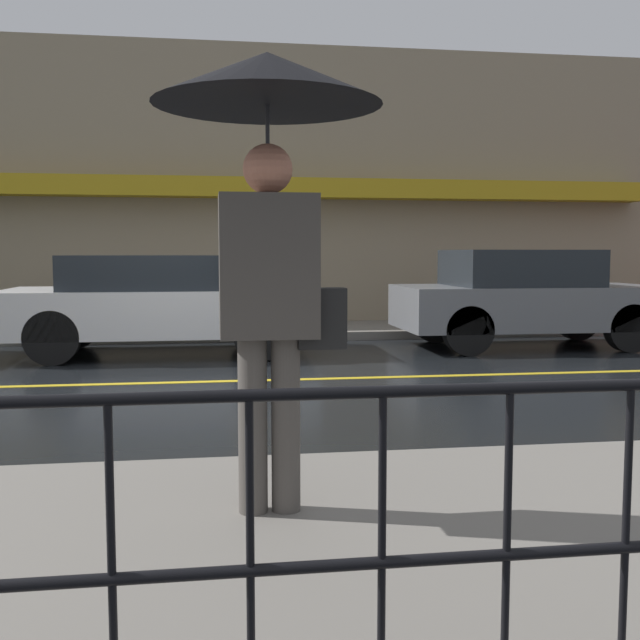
# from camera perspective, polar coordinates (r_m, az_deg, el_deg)

# --- Properties ---
(ground_plane) EXTENTS (80.00, 80.00, 0.00)m
(ground_plane) POSITION_cam_1_polar(r_m,az_deg,el_deg) (8.42, -8.92, -4.69)
(ground_plane) COLOR black
(sidewalk_near) EXTENTS (28.00, 2.91, 0.14)m
(sidewalk_near) POSITION_cam_1_polar(r_m,az_deg,el_deg) (3.50, -9.61, -17.79)
(sidewalk_near) COLOR slate
(sidewalk_near) RESTS_ON ground_plane
(sidewalk_far) EXTENTS (28.00, 2.03, 0.14)m
(sidewalk_far) POSITION_cam_1_polar(r_m,az_deg,el_deg) (13.01, -8.76, -0.91)
(sidewalk_far) COLOR slate
(sidewalk_far) RESTS_ON ground_plane
(lane_marking) EXTENTS (25.20, 0.12, 0.01)m
(lane_marking) POSITION_cam_1_polar(r_m,az_deg,el_deg) (8.42, -8.92, -4.66)
(lane_marking) COLOR gold
(lane_marking) RESTS_ON ground_plane
(building_storefront) EXTENTS (28.00, 0.85, 5.24)m
(building_storefront) POSITION_cam_1_polar(r_m,az_deg,el_deg) (14.13, -8.88, 9.91)
(building_storefront) COLOR gray
(building_storefront) RESTS_ON ground_plane
(railing_foreground) EXTENTS (12.00, 0.04, 0.92)m
(railing_foreground) POSITION_cam_1_polar(r_m,az_deg,el_deg) (2.14, -10.54, -14.22)
(railing_foreground) COLOR black
(railing_foreground) RESTS_ON sidewalk_near
(pedestrian) EXTENTS (1.10, 1.10, 2.24)m
(pedestrian) POSITION_cam_1_polar(r_m,az_deg,el_deg) (3.69, -3.93, 12.51)
(pedestrian) COLOR #4C4742
(pedestrian) RESTS_ON sidewalk_near
(car_white) EXTENTS (4.26, 1.92, 1.40)m
(car_white) POSITION_cam_1_polar(r_m,az_deg,el_deg) (10.76, -12.22, 1.32)
(car_white) COLOR silver
(car_white) RESTS_ON ground_plane
(car_grey) EXTENTS (3.90, 1.76, 1.47)m
(car_grey) POSITION_cam_1_polar(r_m,az_deg,el_deg) (11.73, 15.37, 1.67)
(car_grey) COLOR slate
(car_grey) RESTS_ON ground_plane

